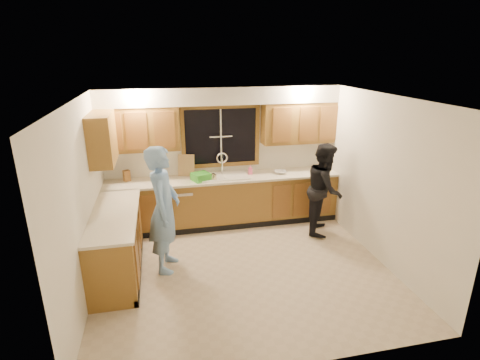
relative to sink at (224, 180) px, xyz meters
name	(u,v)px	position (x,y,z in m)	size (l,w,h in m)	color
floor	(244,268)	(0.00, -1.60, -0.86)	(4.20, 4.20, 0.00)	#C5B398
ceiling	(244,98)	(0.00, -1.60, 1.64)	(4.20, 4.20, 0.00)	silver
wall_back	(221,155)	(0.00, 0.30, 0.39)	(4.20, 4.20, 0.00)	white
wall_left	(83,202)	(-2.10, -1.60, 0.39)	(3.80, 3.80, 0.00)	white
wall_right	(381,180)	(2.10, -1.60, 0.39)	(3.80, 3.80, 0.00)	white
base_cabinets_back	(224,201)	(0.00, 0.00, -0.42)	(4.20, 0.60, 0.88)	olive
base_cabinets_left	(117,244)	(-1.80, -1.25, -0.42)	(0.60, 1.90, 0.88)	olive
countertop_back	(224,178)	(0.00, -0.02, 0.04)	(4.20, 0.63, 0.04)	beige
countertop_left	(114,214)	(-1.79, -1.25, 0.04)	(0.63, 1.90, 0.04)	beige
upper_cabinets_left	(139,129)	(-1.43, 0.13, 0.96)	(1.35, 0.33, 0.75)	olive
upper_cabinets_right	(298,123)	(1.43, 0.13, 0.96)	(1.35, 0.33, 0.75)	olive
upper_cabinets_return	(102,138)	(-1.94, -0.48, 0.96)	(0.33, 0.90, 0.75)	olive
soffit	(222,95)	(0.00, 0.12, 1.49)	(4.20, 0.35, 0.30)	silver
window_frame	(221,136)	(0.00, 0.29, 0.74)	(1.44, 0.03, 1.14)	black
sink	(224,180)	(0.00, 0.00, 0.00)	(0.86, 0.52, 0.57)	white
dishwasher	(178,207)	(-0.85, -0.01, -0.45)	(0.60, 0.56, 0.82)	silver
stove	(113,264)	(-1.80, -1.82, -0.41)	(0.58, 0.75, 0.90)	silver
man	(164,210)	(-1.10, -1.31, 0.07)	(0.68, 0.45, 1.86)	#7BABE9
woman	(324,189)	(1.65, -0.68, -0.06)	(0.78, 0.61, 1.61)	black
knife_block	(127,176)	(-1.70, 0.13, 0.15)	(0.11, 0.09, 0.19)	brown
cutting_board	(186,165)	(-0.65, 0.21, 0.25)	(0.29, 0.02, 0.39)	tan
dish_crate	(201,177)	(-0.43, -0.11, 0.12)	(0.28, 0.27, 0.13)	#308E24
soap_bottle	(250,170)	(0.50, 0.05, 0.14)	(0.08, 0.08, 0.17)	#EF5A8C
bowl	(280,172)	(1.05, -0.03, 0.08)	(0.22, 0.22, 0.05)	silver
can_left	(213,177)	(-0.22, -0.16, 0.12)	(0.07, 0.07, 0.12)	beige
can_right	(215,178)	(-0.20, -0.18, 0.11)	(0.06, 0.06, 0.11)	beige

